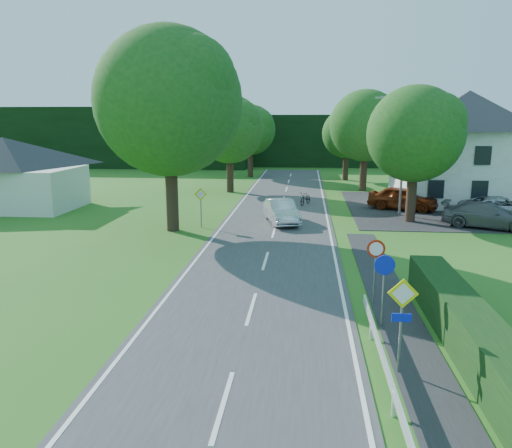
# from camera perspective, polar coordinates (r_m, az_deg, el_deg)

# --- Properties ---
(road) EXTENTS (7.00, 80.00, 0.04)m
(road) POSITION_cam_1_polar(r_m,az_deg,el_deg) (25.19, 1.46, -2.99)
(road) COLOR #38383B
(road) RESTS_ON ground
(parking_pad) EXTENTS (14.00, 16.00, 0.04)m
(parking_pad) POSITION_cam_1_polar(r_m,az_deg,el_deg) (39.18, 20.76, 1.64)
(parking_pad) COLOR black
(parking_pad) RESTS_ON ground
(line_edge_left) EXTENTS (0.12, 80.00, 0.01)m
(line_edge_left) POSITION_cam_1_polar(r_m,az_deg,el_deg) (25.62, -5.82, -2.73)
(line_edge_left) COLOR white
(line_edge_left) RESTS_ON road
(line_edge_right) EXTENTS (0.12, 80.00, 0.01)m
(line_edge_right) POSITION_cam_1_polar(r_m,az_deg,el_deg) (25.16, 8.87, -3.09)
(line_edge_right) COLOR white
(line_edge_right) RESTS_ON road
(line_centre) EXTENTS (0.12, 80.00, 0.01)m
(line_centre) POSITION_cam_1_polar(r_m,az_deg,el_deg) (25.18, 1.46, -2.93)
(line_centre) COLOR white
(line_centre) RESTS_ON road
(tree_main) EXTENTS (9.40, 9.40, 11.64)m
(tree_main) POSITION_cam_1_polar(r_m,az_deg,el_deg) (29.33, -9.84, 10.44)
(tree_main) COLOR #174C17
(tree_main) RESTS_ON ground
(tree_left_far) EXTENTS (7.00, 7.00, 8.58)m
(tree_left_far) POSITION_cam_1_polar(r_m,az_deg,el_deg) (44.84, -3.02, 9.11)
(tree_left_far) COLOR #174C17
(tree_left_far) RESTS_ON ground
(tree_right_far) EXTENTS (7.40, 7.40, 9.09)m
(tree_right_far) POSITION_cam_1_polar(r_m,az_deg,el_deg) (46.60, 12.32, 9.28)
(tree_right_far) COLOR #174C17
(tree_right_far) RESTS_ON ground
(tree_left_back) EXTENTS (6.60, 6.60, 8.07)m
(tree_left_back) POSITION_cam_1_polar(r_m,az_deg,el_deg) (56.67, -0.65, 9.46)
(tree_left_back) COLOR #174C17
(tree_left_back) RESTS_ON ground
(tree_right_back) EXTENTS (6.20, 6.20, 7.56)m
(tree_right_back) POSITION_cam_1_polar(r_m,az_deg,el_deg) (54.50, 10.29, 8.91)
(tree_right_back) COLOR #174C17
(tree_right_back) RESTS_ON ground
(tree_right_mid) EXTENTS (7.00, 7.00, 8.58)m
(tree_right_mid) POSITION_cam_1_polar(r_m,az_deg,el_deg) (33.03, 17.60, 7.55)
(tree_right_mid) COLOR #174C17
(tree_right_mid) RESTS_ON ground
(treeline_left) EXTENTS (44.00, 6.00, 8.00)m
(treeline_left) POSITION_cam_1_polar(r_m,az_deg,el_deg) (72.70, -18.71, 9.37)
(treeline_left) COLOR black
(treeline_left) RESTS_ON ground
(treeline_right) EXTENTS (30.00, 5.00, 7.00)m
(treeline_right) POSITION_cam_1_polar(r_m,az_deg,el_deg) (70.60, 10.93, 9.31)
(treeline_right) COLOR black
(treeline_right) RESTS_ON ground
(bungalow_left) EXTENTS (11.00, 6.50, 5.20)m
(bungalow_left) POSITION_cam_1_polar(r_m,az_deg,el_deg) (40.79, -26.71, 5.35)
(bungalow_left) COLOR silver
(bungalow_left) RESTS_ON ground
(house_white) EXTENTS (10.60, 8.40, 8.60)m
(house_white) POSITION_cam_1_polar(r_m,az_deg,el_deg) (42.13, 22.82, 8.18)
(house_white) COLOR silver
(house_white) RESTS_ON ground
(streetlight) EXTENTS (2.03, 0.18, 8.00)m
(streetlight) POSITION_cam_1_polar(r_m,az_deg,el_deg) (34.90, 16.25, 8.13)
(streetlight) COLOR gray
(streetlight) RESTS_ON ground
(sign_priority_right) EXTENTS (0.78, 0.09, 2.59)m
(sign_priority_right) POSITION_cam_1_polar(r_m,az_deg,el_deg) (13.36, 16.35, -9.24)
(sign_priority_right) COLOR gray
(sign_priority_right) RESTS_ON ground
(sign_roundabout) EXTENTS (0.64, 0.08, 2.37)m
(sign_roundabout) POSITION_cam_1_polar(r_m,az_deg,el_deg) (16.20, 14.43, -5.83)
(sign_roundabout) COLOR gray
(sign_roundabout) RESTS_ON ground
(sign_speed_limit) EXTENTS (0.64, 0.11, 2.37)m
(sign_speed_limit) POSITION_cam_1_polar(r_m,az_deg,el_deg) (18.06, 13.52, -3.62)
(sign_speed_limit) COLOR gray
(sign_speed_limit) RESTS_ON ground
(sign_priority_left) EXTENTS (0.78, 0.09, 2.44)m
(sign_priority_left) POSITION_cam_1_polar(r_m,az_deg,el_deg) (30.30, -6.33, 2.78)
(sign_priority_left) COLOR gray
(sign_priority_left) RESTS_ON ground
(moving_car) EXTENTS (2.67, 4.75, 1.48)m
(moving_car) POSITION_cam_1_polar(r_m,az_deg,el_deg) (31.49, 2.92, 1.46)
(moving_car) COLOR silver
(moving_car) RESTS_ON road
(motorcycle) EXTENTS (1.27, 1.95, 0.97)m
(motorcycle) POSITION_cam_1_polar(r_m,az_deg,el_deg) (38.46, 5.69, 2.95)
(motorcycle) COLOR black
(motorcycle) RESTS_ON road
(parked_car_red) EXTENTS (5.28, 3.72, 1.67)m
(parked_car_red) POSITION_cam_1_polar(r_m,az_deg,el_deg) (37.60, 16.44, 2.85)
(parked_car_red) COLOR maroon
(parked_car_red) RESTS_ON parking_pad
(parked_car_grey) EXTENTS (5.64, 4.02, 1.52)m
(parked_car_grey) POSITION_cam_1_polar(r_m,az_deg,el_deg) (33.16, 24.96, 0.91)
(parked_car_grey) COLOR #57555B
(parked_car_grey) RESTS_ON parking_pad
(parked_car_silver_b) EXTENTS (5.38, 2.79, 1.45)m
(parked_car_silver_b) POSITION_cam_1_polar(r_m,az_deg,el_deg) (36.66, 26.26, 1.70)
(parked_car_silver_b) COLOR #A6A5AC
(parked_car_silver_b) RESTS_ON parking_pad
(parasol) EXTENTS (2.08, 2.11, 1.71)m
(parasol) POSITION_cam_1_polar(r_m,az_deg,el_deg) (34.89, 16.84, 2.18)
(parasol) COLOR #B32E0E
(parasol) RESTS_ON parking_pad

